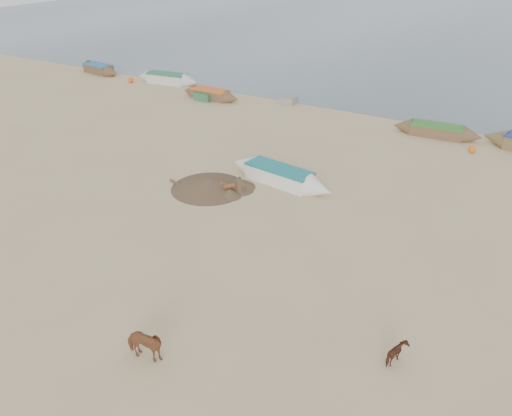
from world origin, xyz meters
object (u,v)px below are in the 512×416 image
at_px(cow_adult, 144,346).
at_px(near_canoe, 279,175).
at_px(calf_right, 398,354).
at_px(calf_front, 228,187).

xyz_separation_m(cow_adult, near_canoe, (-2.39, 13.26, -0.15)).
xyz_separation_m(calf_right, near_canoe, (-9.15, 9.45, 0.08)).
distance_m(cow_adult, calf_right, 7.76).
bearing_deg(near_canoe, calf_front, -115.56).
bearing_deg(calf_front, near_canoe, 141.40).
relative_size(calf_front, near_canoe, 0.12).
bearing_deg(cow_adult, calf_front, 9.45).
bearing_deg(calf_right, cow_adult, 109.34).
relative_size(cow_adult, calf_front, 1.84).
bearing_deg(cow_adult, calf_right, -71.65).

